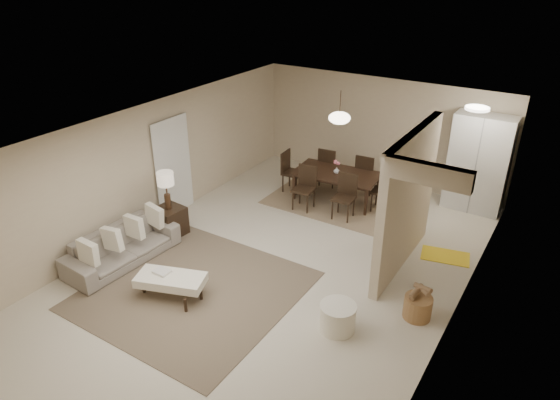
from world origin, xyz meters
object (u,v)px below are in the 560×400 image
Objects in this scene: side_table at (170,221)px; dining_table at (336,187)px; pantry_cabinet at (479,164)px; round_pouf at (338,317)px; ottoman_bench at (171,280)px; sofa at (122,247)px; wicker_basket at (418,307)px.

dining_table reaches higher than side_table.
side_table is at bearing -137.63° from pantry_cabinet.
round_pouf is (4.03, -0.75, -0.08)m from side_table.
side_table is (-1.41, 1.47, -0.03)m from ottoman_bench.
pantry_cabinet is 3.64× the size of side_table.
ottoman_bench is 2.21× the size of round_pouf.
sofa is at bearing -131.09° from pantry_cabinet.
side_table reaches higher than ottoman_bench.
side_table is 1.35× the size of wicker_basket.
sofa is 1.17m from side_table.
ottoman_bench is at bearing -98.31° from sofa.
ottoman_bench is at bearing -164.53° from round_pouf.
side_table is (0.05, 1.17, -0.02)m from sofa.
ottoman_bench is at bearing -102.76° from dining_table.
pantry_cabinet is 4.28m from wicker_basket.
sofa reaches higher than ottoman_bench.
sofa is at bearing -120.99° from dining_table.
ottoman_bench reaches higher than wicker_basket.
round_pouf is at bearing -135.46° from wicker_basket.
dining_table is (-2.68, -1.23, -0.72)m from pantry_cabinet.
wicker_basket is (3.53, 1.62, -0.13)m from ottoman_bench.
sofa reaches higher than wicker_basket.
dining_table is at bearing -23.12° from sofa.
pantry_cabinet reaches higher than round_pouf.
side_table is at bearing -178.27° from wicker_basket.
wicker_basket is at bearing -50.37° from dining_table.
pantry_cabinet is at bearing 20.10° from dining_table.
pantry_cabinet is at bearing 92.63° from wicker_basket.
pantry_cabinet is 5.20m from round_pouf.
dining_table reaches higher than ottoman_bench.
wicker_basket is 0.23× the size of dining_table.
sofa is 4.11m from round_pouf.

